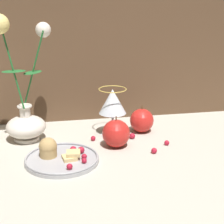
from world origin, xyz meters
The scene contains 10 objects.
ground_plane centered at (0.00, 0.00, 0.00)m, with size 2.40×2.40×0.00m, color #B7B2A3.
vase centered at (-0.18, 0.08, 0.11)m, with size 0.17×0.12×0.39m.
plate_with_pastries centered at (-0.09, -0.09, 0.01)m, with size 0.20×0.20×0.06m.
wine_glass centered at (0.09, 0.09, 0.10)m, with size 0.09×0.09×0.15m.
apple_beside_vase centered at (0.09, -0.02, 0.04)m, with size 0.08×0.08×0.10m.
apple_near_glass centered at (0.19, 0.09, 0.04)m, with size 0.08×0.08×0.09m.
berry_near_plate centered at (0.15, 0.03, 0.01)m, with size 0.02×0.02×0.02m, color #AD192D.
berry_front_center centered at (0.24, -0.04, 0.01)m, with size 0.02×0.02×0.02m, color #AD192D.
berry_by_glass_stem centered at (0.02, 0.04, 0.01)m, with size 0.01×0.01×0.01m, color #AD192D.
berry_under_candlestick centered at (0.18, -0.09, 0.01)m, with size 0.02×0.02×0.02m, color #AD192D.
Camera 1 is at (-0.12, -1.03, 0.45)m, focal length 60.00 mm.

